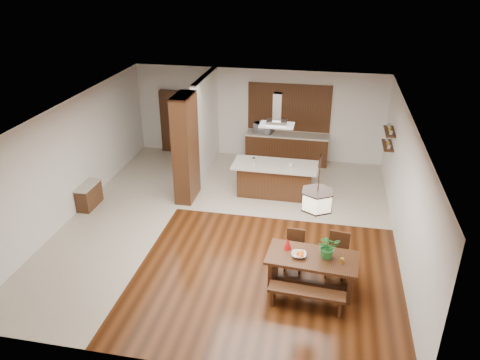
% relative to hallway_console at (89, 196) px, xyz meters
% --- Properties ---
extents(room_shell, '(9.00, 9.04, 2.92)m').
position_rel_hallway_console_xyz_m(room_shell, '(3.81, -0.20, 1.75)').
color(room_shell, black).
rests_on(room_shell, ground).
extents(tile_hallway, '(2.50, 9.00, 0.01)m').
position_rel_hallway_console_xyz_m(tile_hallway, '(1.06, -0.20, -0.31)').
color(tile_hallway, beige).
rests_on(tile_hallway, ground).
extents(tile_kitchen, '(5.50, 4.00, 0.01)m').
position_rel_hallway_console_xyz_m(tile_kitchen, '(5.06, 2.30, -0.31)').
color(tile_kitchen, beige).
rests_on(tile_kitchen, ground).
extents(soffit_band, '(8.00, 9.00, 0.02)m').
position_rel_hallway_console_xyz_m(soffit_band, '(3.81, -0.20, 2.57)').
color(soffit_band, '#3B1B0E').
rests_on(soffit_band, room_shell).
extents(partition_pier, '(0.45, 1.00, 2.90)m').
position_rel_hallway_console_xyz_m(partition_pier, '(2.41, 1.00, 1.14)').
color(partition_pier, black).
rests_on(partition_pier, ground).
extents(partition_stub, '(0.18, 2.40, 2.90)m').
position_rel_hallway_console_xyz_m(partition_stub, '(2.41, 3.10, 1.14)').
color(partition_stub, silver).
rests_on(partition_stub, ground).
extents(hallway_console, '(0.37, 0.88, 0.63)m').
position_rel_hallway_console_xyz_m(hallway_console, '(0.00, 0.00, 0.00)').
color(hallway_console, black).
rests_on(hallway_console, ground).
extents(hallway_doorway, '(1.10, 0.20, 2.10)m').
position_rel_hallway_console_xyz_m(hallway_doorway, '(1.11, 4.20, 0.74)').
color(hallway_doorway, black).
rests_on(hallway_doorway, ground).
extents(rear_counter, '(2.60, 0.62, 0.95)m').
position_rel_hallway_console_xyz_m(rear_counter, '(4.81, 4.00, 0.16)').
color(rear_counter, black).
rests_on(rear_counter, ground).
extents(kitchen_window, '(2.60, 0.08, 1.50)m').
position_rel_hallway_console_xyz_m(kitchen_window, '(4.81, 4.26, 1.44)').
color(kitchen_window, '#A05B30').
rests_on(kitchen_window, room_shell).
extents(shelf_lower, '(0.26, 0.90, 0.04)m').
position_rel_hallway_console_xyz_m(shelf_lower, '(7.68, 2.40, 1.08)').
color(shelf_lower, black).
rests_on(shelf_lower, room_shell).
extents(shelf_upper, '(0.26, 0.90, 0.04)m').
position_rel_hallway_console_xyz_m(shelf_upper, '(7.68, 2.40, 1.49)').
color(shelf_upper, black).
rests_on(shelf_upper, room_shell).
extents(dining_table, '(1.84, 1.02, 0.74)m').
position_rel_hallway_console_xyz_m(dining_table, '(5.96, -2.27, 0.23)').
color(dining_table, black).
rests_on(dining_table, ground).
extents(dining_bench, '(1.46, 0.40, 0.40)m').
position_rel_hallway_console_xyz_m(dining_bench, '(5.91, -2.91, -0.11)').
color(dining_bench, black).
rests_on(dining_bench, ground).
extents(dining_chair_left, '(0.41, 0.41, 0.87)m').
position_rel_hallway_console_xyz_m(dining_chair_left, '(5.56, -1.70, 0.12)').
color(dining_chair_left, black).
rests_on(dining_chair_left, ground).
extents(dining_chair_right, '(0.48, 0.48, 0.95)m').
position_rel_hallway_console_xyz_m(dining_chair_right, '(6.45, -1.77, 0.16)').
color(dining_chair_right, black).
rests_on(dining_chair_right, ground).
extents(pendant_lantern, '(0.64, 0.64, 1.31)m').
position_rel_hallway_console_xyz_m(pendant_lantern, '(5.96, -2.27, 1.93)').
color(pendant_lantern, beige).
rests_on(pendant_lantern, room_shell).
extents(foliage_plant, '(0.51, 0.47, 0.48)m').
position_rel_hallway_console_xyz_m(foliage_plant, '(6.24, -2.23, 0.66)').
color(foliage_plant, '#226828').
rests_on(foliage_plant, dining_table).
extents(fruit_bowl, '(0.31, 0.31, 0.07)m').
position_rel_hallway_console_xyz_m(fruit_bowl, '(5.70, -2.31, 0.46)').
color(fruit_bowl, beige).
rests_on(fruit_bowl, dining_table).
extents(napkin_cone, '(0.19, 0.19, 0.24)m').
position_rel_hallway_console_xyz_m(napkin_cone, '(5.45, -2.10, 0.55)').
color(napkin_cone, '#B70D0F').
rests_on(napkin_cone, dining_table).
extents(gold_ornament, '(0.08, 0.08, 0.11)m').
position_rel_hallway_console_xyz_m(gold_ornament, '(6.52, -2.38, 0.48)').
color(gold_ornament, gold).
rests_on(gold_ornament, dining_table).
extents(kitchen_island, '(2.30, 1.01, 0.95)m').
position_rel_hallway_console_xyz_m(kitchen_island, '(4.73, 1.61, 0.17)').
color(kitchen_island, black).
rests_on(kitchen_island, ground).
extents(range_hood, '(0.90, 0.55, 0.87)m').
position_rel_hallway_console_xyz_m(range_hood, '(4.73, 1.61, 2.15)').
color(range_hood, silver).
rests_on(range_hood, room_shell).
extents(island_cup, '(0.15, 0.15, 0.10)m').
position_rel_hallway_console_xyz_m(island_cup, '(5.16, 1.48, 0.68)').
color(island_cup, silver).
rests_on(island_cup, kitchen_island).
extents(microwave, '(0.66, 0.53, 0.32)m').
position_rel_hallway_console_xyz_m(microwave, '(4.05, 4.02, 0.79)').
color(microwave, '#B1B2B8').
rests_on(microwave, rear_counter).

